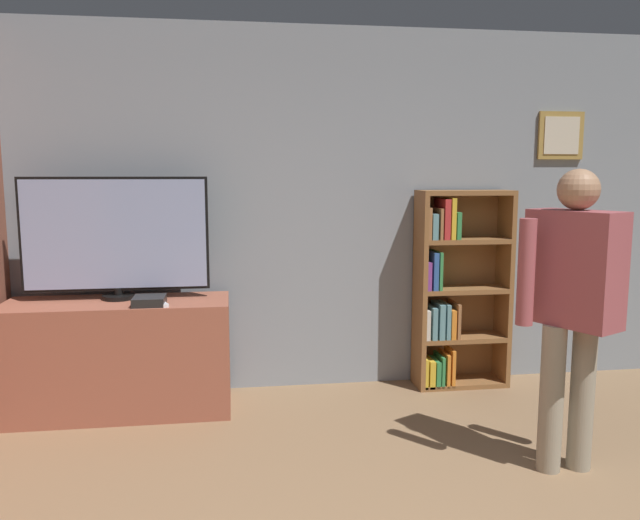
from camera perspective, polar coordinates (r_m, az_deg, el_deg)
The scene contains 7 objects.
wall_back at distance 4.74m, azimuth 0.92°, elevation 4.55°, with size 6.61×0.09×2.70m.
tv_ledge at distance 4.52m, azimuth -17.90°, elevation -8.44°, with size 1.50×0.55×0.77m.
television at distance 4.45m, azimuth -18.17°, elevation 2.07°, with size 1.24×0.22×0.84m.
game_console at distance 4.25m, azimuth -15.33°, elevation -3.61°, with size 0.20×0.22×0.06m.
remote_loose at distance 4.20m, azimuth -14.11°, elevation -3.93°, with size 0.08×0.14×0.02m.
bookshelf at distance 4.87m, azimuth 12.12°, elevation -2.81°, with size 0.71×0.28×1.51m.
person at distance 3.61m, azimuth 22.10°, elevation -2.90°, with size 0.63×0.53×1.66m.
Camera 1 is at (-0.74, -1.47, 1.63)m, focal length 35.00 mm.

